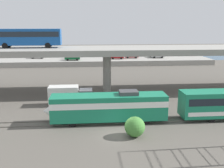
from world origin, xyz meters
name	(u,v)px	position (x,y,z in m)	size (l,w,h in m)	color
ground_plane	(119,134)	(0.00, 0.00, 0.00)	(260.00, 260.00, 0.00)	#565149
rail_strip_near	(116,123)	(0.00, 3.24, 0.06)	(110.00, 0.12, 0.12)	#59544C
rail_strip_far	(115,119)	(0.00, 4.76, 0.06)	(110.00, 0.12, 0.12)	#59544C
train_locomotive	(103,106)	(-1.59, 4.00, 2.19)	(15.90, 3.04, 4.18)	#197A56
highway_overpass	(107,52)	(0.00, 20.00, 7.53)	(96.00, 10.31, 8.24)	gray
transit_bus_on_overpass	(27,36)	(-14.33, 21.16, 10.30)	(12.00, 2.68, 3.40)	#14478C
service_truck_west	(69,95)	(-6.51, 12.04, 1.64)	(6.80, 2.46, 3.04)	#515459
pier_parking_lot	(99,61)	(0.00, 55.00, 0.79)	(70.15, 12.16, 1.58)	gray
parked_car_0	(73,58)	(-8.23, 51.98, 2.35)	(4.53, 1.87, 1.50)	#0C4C26
parked_car_1	(72,56)	(-8.51, 55.41, 2.35)	(4.44, 1.86, 1.50)	black
parked_car_2	(117,57)	(5.35, 53.84, 2.35)	(4.22, 1.92, 1.50)	maroon
parked_car_3	(38,56)	(-19.57, 57.45, 2.35)	(4.51, 1.91, 1.50)	silver
parked_car_4	(158,56)	(18.82, 55.28, 2.35)	(4.13, 2.00, 1.50)	#B7B7BC
parked_car_5	(155,55)	(18.40, 57.53, 2.35)	(4.25, 1.83, 1.50)	#0C4C26
parked_car_6	(131,56)	(10.26, 55.49, 2.35)	(4.31, 1.85, 1.50)	maroon
harbor_water	(97,55)	(0.00, 78.00, 0.00)	(140.00, 36.00, 0.01)	#2D5170
shrub_right	(135,127)	(1.73, -0.79, 1.17)	(2.34, 2.34, 2.34)	#417F36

